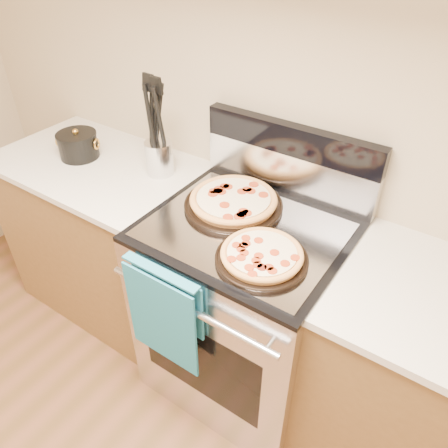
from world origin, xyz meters
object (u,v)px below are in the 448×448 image
Objects in this scene: range_body at (245,310)px; pepperoni_pizza_front at (262,256)px; saucepan at (78,146)px; utensil_crock at (159,158)px; pepperoni_pizza_back at (233,201)px.

range_body is 0.54m from pepperoni_pizza_front.
saucepan reaches higher than range_body.
utensil_crock is at bearing 158.34° from pepperoni_pizza_front.
pepperoni_pizza_back is at bearing 140.08° from pepperoni_pizza_front.
utensil_crock is at bearing 13.50° from saucepan.
pepperoni_pizza_back is at bearing 148.45° from range_body.
range_body is at bearing -31.55° from pepperoni_pizza_back.
pepperoni_pizza_back reaches higher than pepperoni_pizza_front.
pepperoni_pizza_front is at bearing -8.83° from saucepan.
range_body is 2.30× the size of pepperoni_pizza_back.
saucepan is (-0.43, -0.10, -0.02)m from utensil_crock.
utensil_crock is at bearing 166.65° from range_body.
utensil_crock reaches higher than pepperoni_pizza_front.
utensil_crock is 0.84× the size of saucepan.
utensil_crock is at bearing 172.04° from pepperoni_pizza_back.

